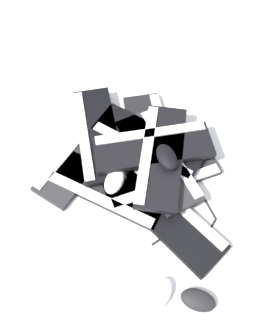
{
  "coord_description": "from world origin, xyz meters",
  "views": [
    {
      "loc": [
        -0.65,
        0.01,
        1.1
      ],
      "look_at": [
        -0.07,
        0.02,
        0.04
      ],
      "focal_mm": 35.0,
      "sensor_mm": 36.0,
      "label": 1
    }
  ],
  "objects_px": {
    "keyboard_7": "(97,133)",
    "mouse_0": "(160,294)",
    "keyboard_6": "(158,159)",
    "keyboard_3": "(168,217)",
    "keyboard_0": "(151,138)",
    "mouse_1": "(167,157)",
    "keyboard_9": "(153,147)",
    "keyboard_1": "(82,155)",
    "keyboard_2": "(107,189)",
    "keyboard_5": "(148,141)",
    "mouse_2": "(114,180)",
    "keyboard_8": "(161,156)",
    "keyboard_4": "(161,175)",
    "mouse_3": "(198,300)"
  },
  "relations": [
    {
      "from": "mouse_0",
      "to": "keyboard_8",
      "type": "bearing_deg",
      "value": 33.28
    },
    {
      "from": "keyboard_3",
      "to": "mouse_2",
      "type": "bearing_deg",
      "value": 58.25
    },
    {
      "from": "keyboard_0",
      "to": "keyboard_5",
      "type": "distance_m",
      "value": 0.05
    },
    {
      "from": "keyboard_4",
      "to": "keyboard_8",
      "type": "relative_size",
      "value": 1.02
    },
    {
      "from": "keyboard_6",
      "to": "mouse_2",
      "type": "bearing_deg",
      "value": 121.79
    },
    {
      "from": "keyboard_2",
      "to": "mouse_2",
      "type": "relative_size",
      "value": 4.2
    },
    {
      "from": "mouse_3",
      "to": "keyboard_6",
      "type": "bearing_deg",
      "value": 118.53
    },
    {
      "from": "keyboard_4",
      "to": "mouse_0",
      "type": "bearing_deg",
      "value": 178.61
    },
    {
      "from": "keyboard_4",
      "to": "keyboard_7",
      "type": "distance_m",
      "value": 0.3
    },
    {
      "from": "keyboard_5",
      "to": "keyboard_9",
      "type": "bearing_deg",
      "value": -156.64
    },
    {
      "from": "keyboard_1",
      "to": "keyboard_5",
      "type": "relative_size",
      "value": 1.0
    },
    {
      "from": "keyboard_5",
      "to": "mouse_0",
      "type": "distance_m",
      "value": 0.55
    },
    {
      "from": "keyboard_7",
      "to": "mouse_0",
      "type": "height_order",
      "value": "keyboard_7"
    },
    {
      "from": "keyboard_1",
      "to": "mouse_3",
      "type": "relative_size",
      "value": 4.14
    },
    {
      "from": "keyboard_8",
      "to": "mouse_0",
      "type": "bearing_deg",
      "value": 179.18
    },
    {
      "from": "keyboard_0",
      "to": "keyboard_3",
      "type": "distance_m",
      "value": 0.34
    },
    {
      "from": "keyboard_5",
      "to": "mouse_1",
      "type": "height_order",
      "value": "mouse_1"
    },
    {
      "from": "keyboard_1",
      "to": "keyboard_8",
      "type": "distance_m",
      "value": 0.31
    },
    {
      "from": "keyboard_9",
      "to": "keyboard_6",
      "type": "bearing_deg",
      "value": -153.17
    },
    {
      "from": "keyboard_6",
      "to": "mouse_1",
      "type": "bearing_deg",
      "value": -137.04
    },
    {
      "from": "keyboard_2",
      "to": "mouse_3",
      "type": "height_order",
      "value": "mouse_3"
    },
    {
      "from": "keyboard_7",
      "to": "keyboard_9",
      "type": "distance_m",
      "value": 0.23
    },
    {
      "from": "mouse_2",
      "to": "mouse_3",
      "type": "height_order",
      "value": "mouse_2"
    },
    {
      "from": "mouse_2",
      "to": "mouse_3",
      "type": "bearing_deg",
      "value": -126.91
    },
    {
      "from": "keyboard_1",
      "to": "mouse_0",
      "type": "relative_size",
      "value": 4.14
    },
    {
      "from": "keyboard_8",
      "to": "keyboard_3",
      "type": "bearing_deg",
      "value": -173.02
    },
    {
      "from": "keyboard_0",
      "to": "keyboard_8",
      "type": "distance_m",
      "value": 0.13
    },
    {
      "from": "keyboard_6",
      "to": "keyboard_7",
      "type": "distance_m",
      "value": 0.26
    },
    {
      "from": "keyboard_6",
      "to": "keyboard_7",
      "type": "height_order",
      "value": "same"
    },
    {
      "from": "mouse_1",
      "to": "keyboard_1",
      "type": "bearing_deg",
      "value": -121.93
    },
    {
      "from": "keyboard_3",
      "to": "mouse_2",
      "type": "distance_m",
      "value": 0.23
    },
    {
      "from": "keyboard_6",
      "to": "keyboard_8",
      "type": "distance_m",
      "value": 0.03
    },
    {
      "from": "keyboard_5",
      "to": "mouse_3",
      "type": "relative_size",
      "value": 4.14
    },
    {
      "from": "keyboard_6",
      "to": "mouse_3",
      "type": "bearing_deg",
      "value": -165.96
    },
    {
      "from": "mouse_1",
      "to": "mouse_2",
      "type": "height_order",
      "value": "mouse_1"
    },
    {
      "from": "keyboard_3",
      "to": "mouse_3",
      "type": "height_order",
      "value": "mouse_3"
    },
    {
      "from": "keyboard_3",
      "to": "keyboard_7",
      "type": "xyz_separation_m",
      "value": [
        0.33,
        0.27,
        0.03
      ]
    },
    {
      "from": "mouse_1",
      "to": "mouse_2",
      "type": "xyz_separation_m",
      "value": [
        -0.07,
        0.18,
        -0.06
      ]
    },
    {
      "from": "keyboard_1",
      "to": "keyboard_6",
      "type": "height_order",
      "value": "keyboard_6"
    },
    {
      "from": "mouse_0",
      "to": "keyboard_6",
      "type": "bearing_deg",
      "value": 34.57
    },
    {
      "from": "keyboard_0",
      "to": "keyboard_2",
      "type": "height_order",
      "value": "same"
    },
    {
      "from": "keyboard_5",
      "to": "keyboard_7",
      "type": "bearing_deg",
      "value": 80.64
    },
    {
      "from": "keyboard_9",
      "to": "mouse_0",
      "type": "bearing_deg",
      "value": -177.53
    },
    {
      "from": "keyboard_3",
      "to": "keyboard_0",
      "type": "bearing_deg",
      "value": 10.24
    },
    {
      "from": "keyboard_2",
      "to": "keyboard_7",
      "type": "xyz_separation_m",
      "value": [
        0.22,
        0.05,
        0.03
      ]
    },
    {
      "from": "keyboard_0",
      "to": "mouse_1",
      "type": "xyz_separation_m",
      "value": [
        -0.14,
        -0.05,
        0.1
      ]
    },
    {
      "from": "keyboard_1",
      "to": "keyboard_2",
      "type": "relative_size",
      "value": 0.98
    },
    {
      "from": "keyboard_7",
      "to": "mouse_3",
      "type": "bearing_deg",
      "value": -149.12
    },
    {
      "from": "keyboard_4",
      "to": "keyboard_6",
      "type": "bearing_deg",
      "value": 15.46
    },
    {
      "from": "mouse_0",
      "to": "mouse_1",
      "type": "xyz_separation_m",
      "value": [
        0.44,
        -0.02,
        0.09
      ]
    }
  ]
}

